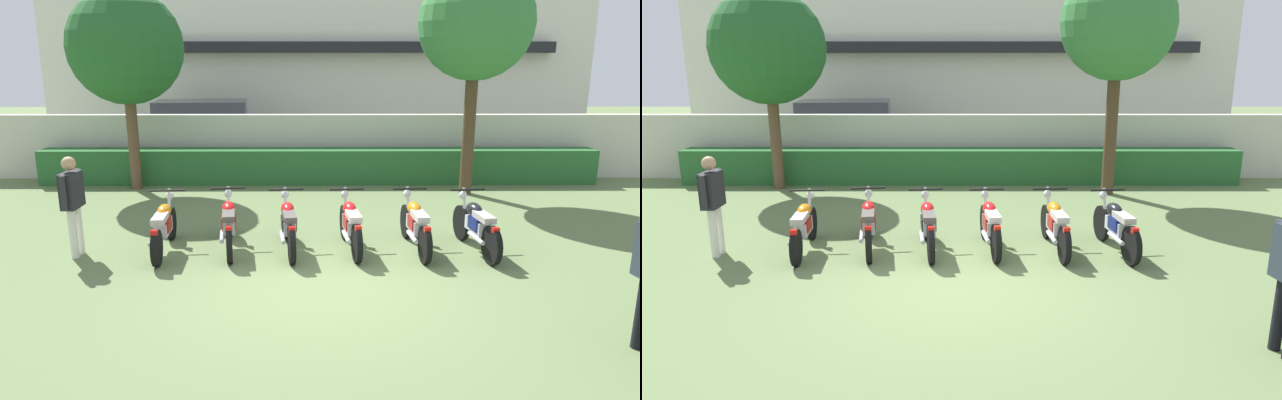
{
  "view_description": "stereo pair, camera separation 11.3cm",
  "coord_description": "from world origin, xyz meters",
  "views": [
    {
      "loc": [
        -0.08,
        -7.46,
        3.15
      ],
      "look_at": [
        0.0,
        1.85,
        0.79
      ],
      "focal_mm": 31.53,
      "sensor_mm": 36.0,
      "label": 1
    },
    {
      "loc": [
        0.04,
        -7.46,
        3.15
      ],
      "look_at": [
        0.0,
        1.85,
        0.79
      ],
      "focal_mm": 31.53,
      "sensor_mm": 36.0,
      "label": 2
    }
  ],
  "objects": [
    {
      "name": "building",
      "position": [
        0.0,
        15.01,
        3.32
      ],
      "size": [
        18.63,
        6.5,
        6.63
      ],
      "color": "silver",
      "rests_on": "ground"
    },
    {
      "name": "parked_car",
      "position": [
        -3.39,
        9.75,
        0.94
      ],
      "size": [
        4.65,
        2.4,
        1.89
      ],
      "rotation": [
        0.0,
        0.0,
        0.09
      ],
      "color": "navy",
      "rests_on": "ground"
    },
    {
      "name": "hedge_row",
      "position": [
        0.0,
        6.79,
        0.44
      ],
      "size": [
        14.16,
        0.7,
        0.88
      ],
      "primitive_type": "cube",
      "color": "#28602D",
      "rests_on": "ground"
    },
    {
      "name": "motorcycle_in_row_2",
      "position": [
        -0.53,
        1.5,
        0.45
      ],
      "size": [
        0.6,
        1.85,
        0.97
      ],
      "rotation": [
        0.0,
        0.0,
        1.7
      ],
      "color": "black",
      "rests_on": "ground"
    },
    {
      "name": "motorcycle_in_row_0",
      "position": [
        -2.6,
        1.46,
        0.44
      ],
      "size": [
        0.6,
        1.93,
        0.95
      ],
      "rotation": [
        0.0,
        0.0,
        1.65
      ],
      "color": "black",
      "rests_on": "ground"
    },
    {
      "name": "inspector_person",
      "position": [
        -3.97,
        1.28,
        0.97
      ],
      "size": [
        0.22,
        0.67,
        1.64
      ],
      "color": "silver",
      "rests_on": "ground"
    },
    {
      "name": "ground",
      "position": [
        0.0,
        0.0,
        0.0
      ],
      "size": [
        60.0,
        60.0,
        0.0
      ],
      "primitive_type": "plane",
      "color": "#607547"
    },
    {
      "name": "tree_far_side",
      "position": [
        3.5,
        5.58,
        3.89
      ],
      "size": [
        2.58,
        2.58,
        5.21
      ],
      "color": "#4C3823",
      "rests_on": "ground"
    },
    {
      "name": "motorcycle_in_row_4",
      "position": [
        1.6,
        1.54,
        0.45
      ],
      "size": [
        0.6,
        1.92,
        0.96
      ],
      "rotation": [
        0.0,
        0.0,
        1.64
      ],
      "color": "black",
      "rests_on": "ground"
    },
    {
      "name": "motorcycle_in_row_3",
      "position": [
        0.51,
        1.53,
        0.45
      ],
      "size": [
        0.6,
        1.82,
        0.96
      ],
      "rotation": [
        0.0,
        0.0,
        1.68
      ],
      "color": "black",
      "rests_on": "ground"
    },
    {
      "name": "compound_wall",
      "position": [
        0.0,
        7.49,
        0.85
      ],
      "size": [
        17.7,
        0.3,
        1.69
      ],
      "primitive_type": "cube",
      "color": "beige",
      "rests_on": "ground"
    },
    {
      "name": "motorcycle_in_row_1",
      "position": [
        -1.53,
        1.58,
        0.45
      ],
      "size": [
        0.6,
        1.92,
        0.96
      ],
      "rotation": [
        0.0,
        0.0,
        1.72
      ],
      "color": "black",
      "rests_on": "ground"
    },
    {
      "name": "motorcycle_in_row_5",
      "position": [
        2.59,
        1.44,
        0.45
      ],
      "size": [
        0.6,
        1.88,
        0.97
      ],
      "rotation": [
        0.0,
        0.0,
        1.69
      ],
      "color": "black",
      "rests_on": "ground"
    },
    {
      "name": "tree_near_inspector",
      "position": [
        -4.5,
        6.14,
        3.38
      ],
      "size": [
        2.67,
        2.67,
        4.73
      ],
      "color": "brown",
      "rests_on": "ground"
    }
  ]
}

